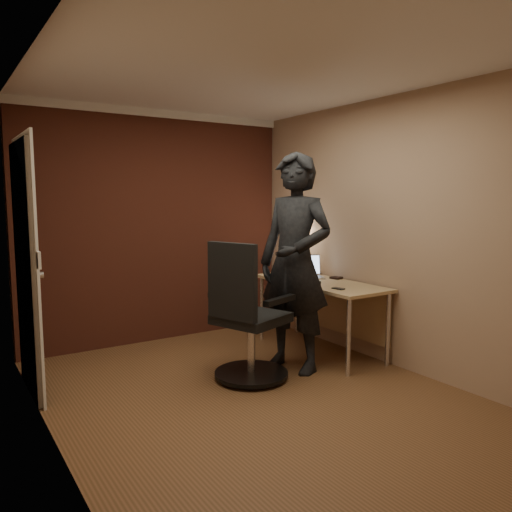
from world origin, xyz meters
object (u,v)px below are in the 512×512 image
mouse (316,282)px  wallet (336,278)px  desk_lamp (295,236)px  desk (325,293)px  phone (338,289)px  person (295,263)px  office_chair (246,322)px  laptop (306,271)px

mouse → wallet: bearing=29.3°
desk_lamp → mouse: size_ratio=5.35×
desk → phone: bearing=-116.5°
desk → phone: 0.49m
phone → person: 0.49m
wallet → office_chair: (-1.31, -0.32, -0.22)m
desk_lamp → phone: (-0.30, -1.05, -0.41)m
phone → desk: bearing=54.0°
phone → person: (-0.39, 0.15, 0.25)m
desk → person: size_ratio=0.76×
desk_lamp → laptop: 0.50m
laptop → office_chair: 1.30m
mouse → wallet: size_ratio=0.91×
desk_lamp → person: person is taller
laptop → phone: laptop is taller
mouse → wallet: (0.37, 0.12, -0.01)m
desk → person: bearing=-155.4°
desk_lamp → office_chair: size_ratio=0.45×
desk_lamp → person: 1.14m
desk_lamp → mouse: bearing=-112.1°
desk_lamp → phone: 1.16m
laptop → office_chair: (-1.13, -0.59, -0.27)m
desk_lamp → wallet: 0.73m
desk → mouse: 0.27m
desk → wallet: 0.22m
mouse → desk: bearing=36.8°
desk_lamp → laptop: size_ratio=1.31×
phone → person: bearing=149.9°
mouse → person: (-0.40, -0.18, 0.24)m
laptop → phone: bearing=-105.2°
laptop → mouse: size_ratio=4.09×
desk → office_chair: office_chair is taller
desk → person: 0.77m
phone → office_chair: office_chair is taller
desk_lamp → mouse: 0.87m
desk → mouse: size_ratio=15.00×
desk → person: (-0.61, -0.28, 0.39)m
phone → wallet: (0.38, 0.45, 0.01)m
mouse → phone: bearing=-79.3°
desk_lamp → laptop: desk_lamp is taller
desk → laptop: 0.34m
phone → person: person is taller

